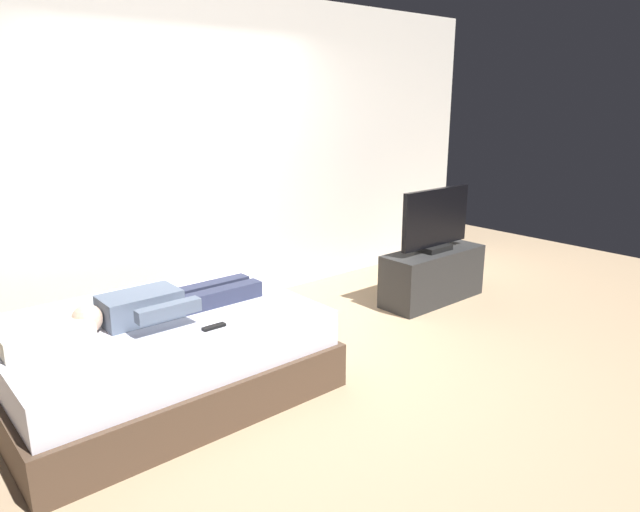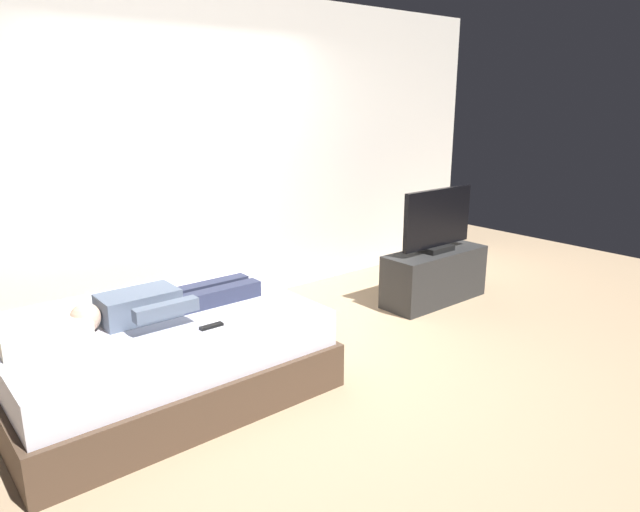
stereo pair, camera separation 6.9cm
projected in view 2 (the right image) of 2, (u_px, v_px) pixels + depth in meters
name	position (u px, v px, depth m)	size (l,w,h in m)	color
ground_plane	(291.00, 364.00, 4.22)	(10.00, 10.00, 0.00)	tan
back_wall	(228.00, 155.00, 5.18)	(6.40, 0.10, 2.80)	silver
bed	(158.00, 354.00, 3.77)	(1.99, 1.47, 0.54)	brown
pillow	(42.00, 333.00, 3.27)	(0.48, 0.34, 0.12)	silver
person	(159.00, 303.00, 3.68)	(1.26, 0.46, 0.18)	slate
remote	(211.00, 326.00, 3.49)	(0.15, 0.04, 0.02)	black
tv_stand	(434.00, 276.00, 5.46)	(1.10, 0.40, 0.50)	#2D2D2D
tv	(437.00, 221.00, 5.32)	(0.88, 0.20, 0.59)	black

